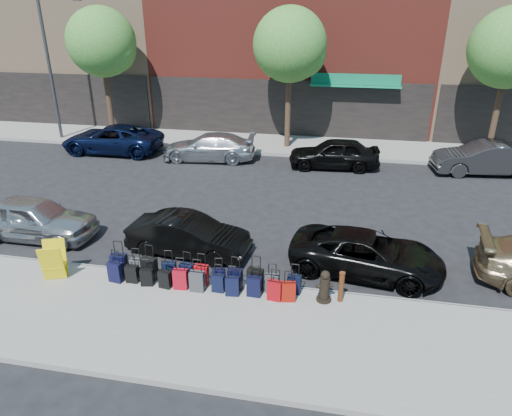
% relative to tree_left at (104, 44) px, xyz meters
% --- Properties ---
extents(ground, '(120.00, 120.00, 0.00)m').
position_rel_tree_left_xyz_m(ground, '(9.86, -9.50, -5.41)').
color(ground, black).
rests_on(ground, ground).
extents(sidewalk_near, '(60.00, 4.00, 0.15)m').
position_rel_tree_left_xyz_m(sidewalk_near, '(9.86, -16.00, -5.34)').
color(sidewalk_near, gray).
rests_on(sidewalk_near, ground).
extents(sidewalk_far, '(60.00, 4.00, 0.15)m').
position_rel_tree_left_xyz_m(sidewalk_far, '(9.86, 0.50, -5.34)').
color(sidewalk_far, gray).
rests_on(sidewalk_far, ground).
extents(curb_near, '(60.00, 0.08, 0.15)m').
position_rel_tree_left_xyz_m(curb_near, '(9.86, -13.98, -5.34)').
color(curb_near, gray).
rests_on(curb_near, ground).
extents(curb_far, '(60.00, 0.08, 0.15)m').
position_rel_tree_left_xyz_m(curb_far, '(9.86, -1.52, -5.34)').
color(curb_far, gray).
rests_on(curb_far, ground).
extents(tree_left, '(3.80, 3.80, 7.27)m').
position_rel_tree_left_xyz_m(tree_left, '(0.00, 0.00, 0.00)').
color(tree_left, black).
rests_on(tree_left, sidewalk_far).
extents(tree_center, '(3.80, 3.80, 7.27)m').
position_rel_tree_left_xyz_m(tree_center, '(10.50, 0.00, 0.00)').
color(tree_center, black).
rests_on(tree_center, sidewalk_far).
extents(streetlight, '(2.59, 0.18, 8.00)m').
position_rel_tree_left_xyz_m(streetlight, '(-2.94, -0.70, -0.75)').
color(streetlight, '#333338').
rests_on(streetlight, sidewalk_far).
extents(suitcase_front_0, '(0.45, 0.26, 1.08)m').
position_rel_tree_left_xyz_m(suitcase_front_0, '(7.36, -14.32, -4.92)').
color(suitcase_front_0, black).
rests_on(suitcase_front_0, sidewalk_near).
extents(suitcase_front_1, '(0.38, 0.22, 0.89)m').
position_rel_tree_left_xyz_m(suitcase_front_1, '(7.87, -14.29, -4.98)').
color(suitcase_front_1, '#424248').
rests_on(suitcase_front_1, sidewalk_near).
extents(suitcase_front_2, '(0.47, 0.30, 1.05)m').
position_rel_tree_left_xyz_m(suitcase_front_2, '(8.28, -14.31, -4.93)').
color(suitcase_front_2, black).
rests_on(suitcase_front_2, sidewalk_near).
extents(suitcase_front_3, '(0.41, 0.26, 0.92)m').
position_rel_tree_left_xyz_m(suitcase_front_3, '(8.85, -14.27, -4.97)').
color(suitcase_front_3, black).
rests_on(suitcase_front_3, sidewalk_near).
extents(suitcase_front_4, '(0.42, 0.28, 0.95)m').
position_rel_tree_left_xyz_m(suitcase_front_4, '(9.39, -14.31, -4.96)').
color(suitcase_front_4, black).
rests_on(suitcase_front_4, sidewalk_near).
extents(suitcase_front_5, '(0.39, 0.23, 0.92)m').
position_rel_tree_left_xyz_m(suitcase_front_5, '(9.81, -14.29, -4.97)').
color(suitcase_front_5, '#AF0B11').
rests_on(suitcase_front_5, sidewalk_near).
extents(suitcase_front_6, '(0.38, 0.25, 0.86)m').
position_rel_tree_left_xyz_m(suitcase_front_6, '(10.32, -14.32, -4.99)').
color(suitcase_front_6, black).
rests_on(suitcase_front_6, sidewalk_near).
extents(suitcase_front_7, '(0.42, 0.26, 0.95)m').
position_rel_tree_left_xyz_m(suitcase_front_7, '(10.78, -14.33, -4.96)').
color(suitcase_front_7, black).
rests_on(suitcase_front_7, sidewalk_near).
extents(suitcase_front_8, '(0.45, 0.29, 1.03)m').
position_rel_tree_left_xyz_m(suitcase_front_8, '(11.34, -14.31, -4.94)').
color(suitcase_front_8, black).
rests_on(suitcase_front_8, sidewalk_near).
extents(suitcase_front_9, '(0.37, 0.22, 0.87)m').
position_rel_tree_left_xyz_m(suitcase_front_9, '(11.81, -14.33, -4.99)').
color(suitcase_front_9, '#35353A').
rests_on(suitcase_front_9, sidewalk_near).
extents(suitcase_front_10, '(0.37, 0.22, 0.87)m').
position_rel_tree_left_xyz_m(suitcase_front_10, '(12.41, -14.26, -4.99)').
color(suitcase_front_10, black).
rests_on(suitcase_front_10, sidewalk_near).
extents(suitcase_back_0, '(0.44, 0.30, 0.96)m').
position_rel_tree_left_xyz_m(suitcase_back_0, '(7.40, -14.63, -4.96)').
color(suitcase_back_0, black).
rests_on(suitcase_back_0, sidewalk_near).
extents(suitcase_back_1, '(0.35, 0.20, 0.83)m').
position_rel_tree_left_xyz_m(suitcase_back_1, '(7.87, -14.58, -5.00)').
color(suitcase_back_1, black).
rests_on(suitcase_back_1, sidewalk_near).
extents(suitcase_back_2, '(0.37, 0.25, 0.80)m').
position_rel_tree_left_xyz_m(suitcase_back_2, '(8.34, -14.66, -5.01)').
color(suitcase_back_2, black).
rests_on(suitcase_back_2, sidewalk_near).
extents(suitcase_back_3, '(0.37, 0.25, 0.82)m').
position_rel_tree_left_xyz_m(suitcase_back_3, '(8.88, -14.67, -5.01)').
color(suitcase_back_3, black).
rests_on(suitcase_back_3, sidewalk_near).
extents(suitcase_back_4, '(0.41, 0.26, 0.93)m').
position_rel_tree_left_xyz_m(suitcase_back_4, '(9.31, -14.63, -4.97)').
color(suitcase_back_4, maroon).
rests_on(suitcase_back_4, sidewalk_near).
extents(suitcase_back_5, '(0.40, 0.23, 0.94)m').
position_rel_tree_left_xyz_m(suitcase_back_5, '(9.80, -14.65, -4.97)').
color(suitcase_back_5, '#35363A').
rests_on(suitcase_back_5, sidewalk_near).
extents(suitcase_back_6, '(0.35, 0.21, 0.82)m').
position_rel_tree_left_xyz_m(suitcase_back_6, '(10.37, -14.57, -5.01)').
color(suitcase_back_6, black).
rests_on(suitcase_back_6, sidewalk_near).
extents(suitcase_back_7, '(0.39, 0.25, 0.87)m').
position_rel_tree_left_xyz_m(suitcase_back_7, '(10.78, -14.67, -4.99)').
color(suitcase_back_7, black).
rests_on(suitcase_back_7, sidewalk_near).
extents(suitcase_back_8, '(0.39, 0.24, 0.91)m').
position_rel_tree_left_xyz_m(suitcase_back_8, '(11.37, -14.58, -4.98)').
color(suitcase_back_8, black).
rests_on(suitcase_back_8, sidewalk_near).
extents(suitcase_back_9, '(0.40, 0.26, 0.89)m').
position_rel_tree_left_xyz_m(suitcase_back_9, '(11.93, -14.66, -4.98)').
color(suitcase_back_9, maroon).
rests_on(suitcase_back_9, sidewalk_near).
extents(suitcase_back_10, '(0.40, 0.28, 0.87)m').
position_rel_tree_left_xyz_m(suitcase_back_10, '(12.30, -14.64, -4.99)').
color(suitcase_back_10, maroon).
rests_on(suitcase_back_10, sidewalk_near).
extents(fire_hydrant, '(0.46, 0.40, 0.90)m').
position_rel_tree_left_xyz_m(fire_hydrant, '(13.22, -14.45, -4.85)').
color(fire_hydrant, black).
rests_on(fire_hydrant, sidewalk_near).
extents(bollard, '(0.16, 0.16, 0.87)m').
position_rel_tree_left_xyz_m(bollard, '(13.65, -14.39, -4.82)').
color(bollard, '#38190C').
rests_on(bollard, sidewalk_near).
extents(display_rack, '(0.81, 0.84, 1.09)m').
position_rel_tree_left_xyz_m(display_rack, '(5.62, -14.79, -4.72)').
color(display_rack, yellow).
rests_on(display_rack, sidewalk_near).
extents(car_near_0, '(4.26, 1.72, 1.45)m').
position_rel_tree_left_xyz_m(car_near_0, '(3.31, -12.39, -4.69)').
color(car_near_0, '#AEB0B5').
rests_on(car_near_0, ground).
extents(car_near_1, '(3.98, 1.68, 1.28)m').
position_rel_tree_left_xyz_m(car_near_1, '(8.83, -12.47, -4.77)').
color(car_near_1, black).
rests_on(car_near_1, ground).
extents(car_near_2, '(4.71, 2.65, 1.24)m').
position_rel_tree_left_xyz_m(car_near_2, '(14.34, -12.54, -4.79)').
color(car_near_2, black).
rests_on(car_near_2, ground).
extents(car_far_0, '(5.41, 2.55, 1.49)m').
position_rel_tree_left_xyz_m(car_far_0, '(1.14, -2.53, -4.66)').
color(car_far_0, '#0C1435').
rests_on(car_far_0, ground).
extents(car_far_1, '(4.91, 2.34, 1.38)m').
position_rel_tree_left_xyz_m(car_far_1, '(6.66, -2.83, -4.72)').
color(car_far_1, silver).
rests_on(car_far_1, ground).
extents(car_far_2, '(4.48, 2.08, 1.48)m').
position_rel_tree_left_xyz_m(car_far_2, '(13.04, -2.90, -4.67)').
color(car_far_2, black).
rests_on(car_far_2, ground).
extents(car_far_3, '(4.84, 2.14, 1.54)m').
position_rel_tree_left_xyz_m(car_far_3, '(20.05, -2.45, -4.64)').
color(car_far_3, '#333335').
rests_on(car_far_3, ground).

